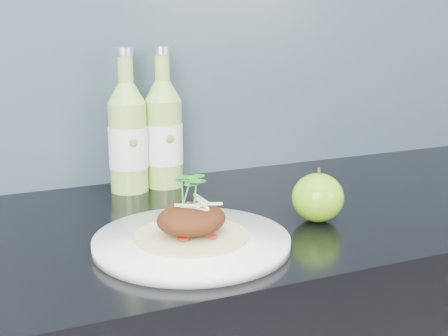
{
  "coord_description": "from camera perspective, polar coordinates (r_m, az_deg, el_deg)",
  "views": [
    {
      "loc": [
        -0.36,
        0.76,
        1.24
      ],
      "look_at": [
        0.03,
        1.63,
        1.0
      ],
      "focal_mm": 50.0,
      "sensor_mm": 36.0,
      "label": 1
    }
  ],
  "objects": [
    {
      "name": "cider_bottle_left",
      "position": [
        1.22,
        -8.77,
        2.74
      ],
      "size": [
        0.08,
        0.08,
        0.28
      ],
      "rotation": [
        0.0,
        0.0,
        -0.04
      ],
      "color": "#90C552",
      "rests_on": "kitchen_counter"
    },
    {
      "name": "dinner_plate",
      "position": [
        0.94,
        -2.98,
        -6.77
      ],
      "size": [
        0.33,
        0.33,
        0.02
      ],
      "color": "white",
      "rests_on": "kitchen_counter"
    },
    {
      "name": "green_apple",
      "position": [
        1.05,
        8.58,
        -2.69
      ],
      "size": [
        0.1,
        0.1,
        0.09
      ],
      "rotation": [
        0.0,
        0.0,
        -0.18
      ],
      "color": "#5D9610",
      "rests_on": "kitchen_counter"
    },
    {
      "name": "pork_taco",
      "position": [
        0.93,
        -3.01,
        -4.59
      ],
      "size": [
        0.17,
        0.17,
        0.1
      ],
      "color": "tan",
      "rests_on": "dinner_plate"
    },
    {
      "name": "subway_backsplash",
      "position": [
        1.28,
        -8.08,
        14.32
      ],
      "size": [
        4.0,
        0.02,
        0.7
      ],
      "primitive_type": "cube",
      "color": "slate",
      "rests_on": "kitchen_counter"
    },
    {
      "name": "cider_bottle_right",
      "position": [
        1.24,
        -5.53,
        3.08
      ],
      "size": [
        0.09,
        0.09,
        0.28
      ],
      "rotation": [
        0.0,
        0.0,
        -0.18
      ],
      "color": "#92C050",
      "rests_on": "kitchen_counter"
    }
  ]
}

